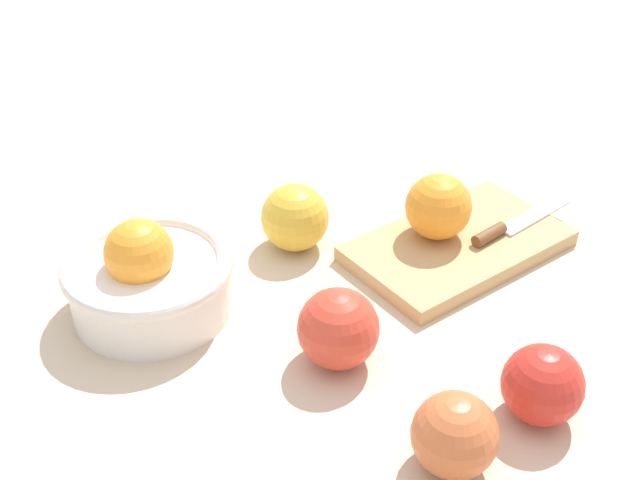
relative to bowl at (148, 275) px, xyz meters
name	(u,v)px	position (x,y,z in m)	size (l,w,h in m)	color
ground_plane	(366,300)	(0.19, -0.11, -0.04)	(2.40, 2.40, 0.00)	beige
bowl	(148,275)	(0.00, 0.00, 0.00)	(0.17, 0.17, 0.11)	white
cutting_board	(458,246)	(0.33, -0.10, -0.03)	(0.24, 0.14, 0.02)	tan
orange_on_board	(438,207)	(0.31, -0.07, 0.01)	(0.07, 0.07, 0.07)	orange
knife	(508,226)	(0.39, -0.11, -0.02)	(0.16, 0.04, 0.01)	silver
apple_front_left	(455,435)	(0.12, -0.32, -0.01)	(0.07, 0.07, 0.07)	#CC6638
apple_front_left_2	(338,328)	(0.12, -0.17, -0.01)	(0.08, 0.08, 0.08)	#D6422D
apple_front_right	(543,385)	(0.22, -0.32, -0.01)	(0.07, 0.07, 0.07)	red
apple_back_center	(295,218)	(0.18, 0.02, -0.01)	(0.08, 0.08, 0.08)	gold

